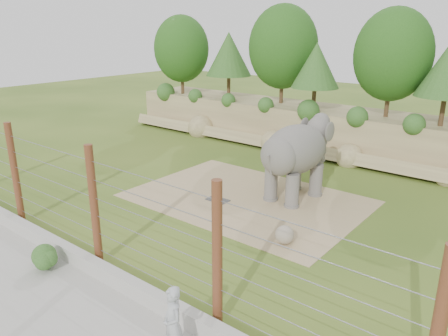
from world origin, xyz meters
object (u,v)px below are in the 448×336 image
Objects in this scene: stone_ball at (285,235)px; zookeeper at (173,324)px; elephant at (295,161)px; barrier_fence at (94,206)px.

zookeeper is at bearing -81.86° from stone_ball.
elephant is at bearing 116.20° from stone_ball.
barrier_fence is at bearing -129.49° from stone_ball.
barrier_fence reaches higher than elephant.
zookeeper reaches higher than stone_ball.
barrier_fence is at bearing -98.19° from elephant.
elephant is 9.15m from barrier_fence.
stone_ball is at bearing -59.03° from elephant.
elephant is 0.21× the size of barrier_fence.
zookeeper is (4.95, -1.53, -1.06)m from barrier_fence.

